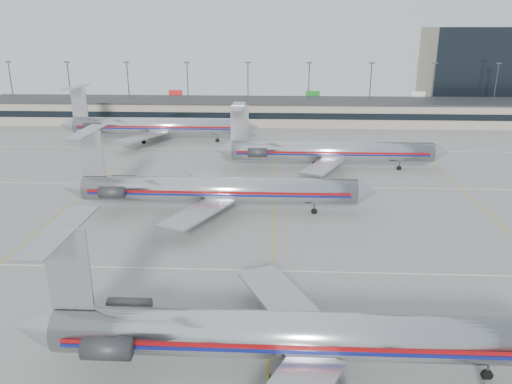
{
  "coord_description": "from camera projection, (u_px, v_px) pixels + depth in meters",
  "views": [
    {
      "loc": [
        0.59,
        -38.04,
        24.69
      ],
      "look_at": [
        -2.35,
        23.19,
        4.5
      ],
      "focal_mm": 35.0,
      "sensor_mm": 36.0,
      "label": 1
    }
  ],
  "objects": [
    {
      "name": "ground",
      "position": [
        270.0,
        323.0,
        43.84
      ],
      "size": [
        260.0,
        260.0,
        0.0
      ],
      "primitive_type": "plane",
      "color": "gray",
      "rests_on": "ground"
    },
    {
      "name": "apron_markings",
      "position": [
        272.0,
        271.0,
        53.33
      ],
      "size": [
        160.0,
        0.15,
        0.02
      ],
      "primitive_type": "cube",
      "color": "silver",
      "rests_on": "ground"
    },
    {
      "name": "terminal",
      "position": [
        278.0,
        111.0,
        135.81
      ],
      "size": [
        162.0,
        17.0,
        6.25
      ],
      "color": "gray",
      "rests_on": "ground"
    },
    {
      "name": "light_mast_row",
      "position": [
        278.0,
        85.0,
        147.42
      ],
      "size": [
        163.6,
        0.4,
        15.28
      ],
      "color": "#38383D",
      "rests_on": "ground"
    },
    {
      "name": "distant_building",
      "position": [
        474.0,
        68.0,
        158.55
      ],
      "size": [
        30.0,
        20.0,
        25.0
      ],
      "primitive_type": "cube",
      "color": "tan",
      "rests_on": "ground"
    },
    {
      "name": "jet_foreground",
      "position": [
        297.0,
        334.0,
        36.51
      ],
      "size": [
        44.05,
        25.94,
        11.53
      ],
      "color": "silver",
      "rests_on": "ground"
    },
    {
      "name": "jet_second_row",
      "position": [
        212.0,
        189.0,
        69.31
      ],
      "size": [
        44.43,
        26.16,
        11.63
      ],
      "color": "silver",
      "rests_on": "ground"
    },
    {
      "name": "jet_third_row",
      "position": [
        326.0,
        151.0,
        90.76
      ],
      "size": [
        42.86,
        26.37,
        11.72
      ],
      "color": "silver",
      "rests_on": "ground"
    },
    {
      "name": "jet_back_row",
      "position": [
        155.0,
        126.0,
        113.04
      ],
      "size": [
        45.69,
        28.1,
        12.49
      ],
      "color": "silver",
      "rests_on": "ground"
    },
    {
      "name": "ramp_worker_near",
      "position": [
        302.0,
        368.0,
        36.77
      ],
      "size": [
        0.69,
        0.7,
        1.64
      ],
      "primitive_type": "imported",
      "rotation": [
        0.0,
        0.0,
        0.83
      ],
      "color": "#A1E115",
      "rests_on": "ground"
    }
  ]
}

